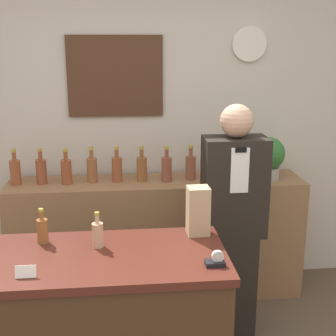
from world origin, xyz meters
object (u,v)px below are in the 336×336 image
Objects in this scene: paper_bag at (198,211)px; potted_plant at (268,157)px; shopkeeper at (233,226)px; tape_dispenser at (216,261)px.

potted_plant is at bearing 56.05° from paper_bag.
tape_dispenser is (-0.29, -0.87, 0.19)m from shopkeeper.
potted_plant is 3.60× the size of tape_dispenser.
shopkeeper is 0.94m from tape_dispenser.
shopkeeper reaches higher than tape_dispenser.
shopkeeper is 0.76m from potted_plant.
potted_plant is at bearing 54.65° from shopkeeper.
paper_bag is at bearing 93.74° from tape_dispenser.
paper_bag is (-0.71, -1.06, -0.02)m from potted_plant.
potted_plant is 1.28m from paper_bag.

